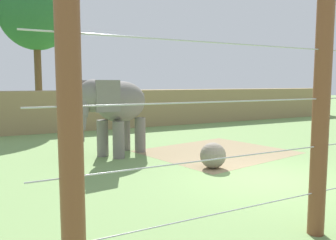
{
  "coord_description": "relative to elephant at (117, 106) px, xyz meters",
  "views": [
    {
      "loc": [
        -6.68,
        -6.74,
        2.59
      ],
      "look_at": [
        -1.48,
        3.07,
        1.4
      ],
      "focal_mm": 36.87,
      "sensor_mm": 36.0,
      "label": 1
    }
  ],
  "objects": [
    {
      "name": "embankment_wall",
      "position": [
        2.56,
        7.7,
        -0.71
      ],
      "size": [
        36.0,
        1.8,
        2.18
      ],
      "primitive_type": "cube",
      "color": "#997F56",
      "rests_on": "ground"
    },
    {
      "name": "dirt_patch",
      "position": [
        3.51,
        -1.22,
        -1.79
      ],
      "size": [
        5.7,
        5.25,
        0.01
      ],
      "primitive_type": "cube",
      "rotation": [
        0.0,
        0.0,
        0.19
      ],
      "color": "#937F5B",
      "rests_on": "ground"
    },
    {
      "name": "tree_far_left",
      "position": [
        -1.02,
        12.09,
        5.27
      ],
      "size": [
        4.61,
        4.61,
        9.53
      ],
      "color": "brown",
      "rests_on": "ground"
    },
    {
      "name": "elephant",
      "position": [
        0.0,
        0.0,
        0.0
      ],
      "size": [
        3.29,
        2.67,
        2.71
      ],
      "color": "slate",
      "rests_on": "ground"
    },
    {
      "name": "enrichment_ball",
      "position": [
        1.92,
        -3.2,
        -1.4
      ],
      "size": [
        0.79,
        0.79,
        0.79
      ],
      "primitive_type": "sphere",
      "color": "gray",
      "rests_on": "ground"
    },
    {
      "name": "ground_plane",
      "position": [
        2.56,
        -4.94,
        -1.8
      ],
      "size": [
        120.0,
        120.0,
        0.0
      ],
      "primitive_type": "plane",
      "color": "#759956"
    }
  ]
}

